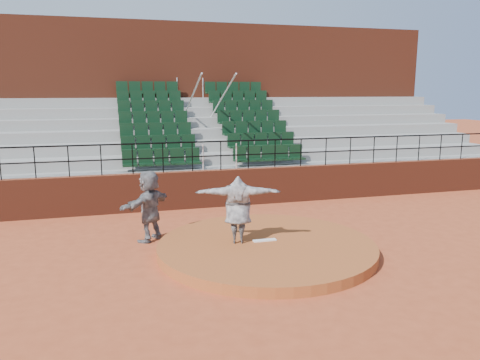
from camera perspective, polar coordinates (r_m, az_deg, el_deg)
name	(u,v)px	position (r m, az deg, el deg)	size (l,w,h in m)	color
ground	(266,252)	(12.02, 3.23, -8.76)	(90.00, 90.00, 0.00)	#AC4826
pitchers_mound	(266,247)	(11.97, 3.24, -8.20)	(5.50, 5.50, 0.25)	#A24F24
pitching_rubber	(265,240)	(12.06, 3.01, -7.35)	(0.60, 0.15, 0.03)	white
boundary_wall	(221,188)	(16.48, -2.33, -0.98)	(24.00, 0.30, 1.30)	maroon
wall_railing	(221,149)	(16.25, -2.36, 3.79)	(24.04, 0.05, 1.03)	black
seating_deck	(201,153)	(19.87, -4.76, 3.32)	(24.00, 5.97, 4.63)	gray
press_box_facade	(185,100)	(23.60, -6.67, 9.64)	(24.00, 3.00, 7.10)	maroon
pitcher	(238,210)	(11.69, -0.25, -3.63)	(2.10, 0.57, 1.71)	black
fielder	(149,206)	(12.88, -10.99, -3.09)	(1.80, 0.57, 1.94)	black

